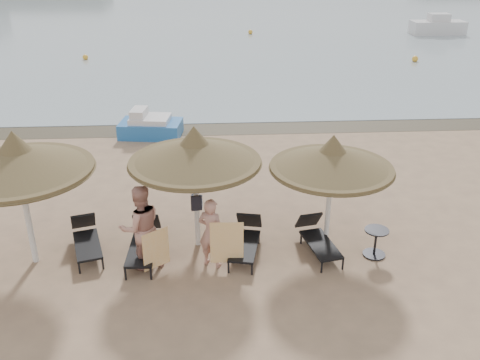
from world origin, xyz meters
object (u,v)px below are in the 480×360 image
object	(u,v)px
palapa_left	(17,160)
lounger_far_right	(317,237)
person_right	(211,228)
lounger_near_right	(246,238)
person_left	(140,221)
palapa_center	(195,152)
pedal_boat	(150,126)
side_table	(375,243)
lounger_near_left	(144,241)
lounger_far_left	(86,238)
palapa_right	(332,159)

from	to	relation	value
palapa_left	lounger_far_right	world-z (taller)	palapa_left
person_right	lounger_near_right	bearing A→B (deg)	-122.05
person_right	person_left	bearing A→B (deg)	23.64
palapa_center	pedal_boat	world-z (taller)	palapa_center
lounger_near_right	person_left	xyz separation A→B (m)	(-2.44, -0.48, 0.83)
palapa_center	lounger_far_right	world-z (taller)	palapa_center
side_table	pedal_boat	world-z (taller)	pedal_boat
lounger_far_right	side_table	distance (m)	1.40
palapa_center	person_right	bearing A→B (deg)	-70.01
lounger_near_left	person_right	world-z (taller)	person_right
palapa_left	person_right	xyz separation A→B (m)	(4.20, -0.39, -1.62)
lounger_near_left	lounger_far_left	bearing A→B (deg)	170.93
palapa_center	lounger_near_left	bearing A→B (deg)	-162.25
lounger_far_left	lounger_near_right	world-z (taller)	lounger_near_right
palapa_left	lounger_far_left	distance (m)	2.58
palapa_left	lounger_near_left	size ratio (longest dim) A/B	1.72
palapa_center	person_left	bearing A→B (deg)	-145.40
person_right	side_table	bearing A→B (deg)	-151.82
lounger_near_right	palapa_left	bearing A→B (deg)	-166.59
palapa_left	person_right	size ratio (longest dim) A/B	1.66
palapa_right	person_right	xyz separation A→B (m)	(-2.86, -0.72, -1.33)
lounger_far_right	palapa_left	bearing A→B (deg)	169.38
lounger_far_left	lounger_near_right	size ratio (longest dim) A/B	0.98
palapa_center	palapa_left	bearing A→B (deg)	-172.06
palapa_right	pedal_boat	bearing A→B (deg)	121.97
palapa_center	lounger_near_left	size ratio (longest dim) A/B	1.64
lounger_far_left	palapa_right	bearing A→B (deg)	-17.20
person_left	lounger_far_right	bearing A→B (deg)	165.39
palapa_right	lounger_far_right	distance (m)	2.02
palapa_center	person_right	size ratio (longest dim) A/B	1.58
pedal_boat	palapa_center	bearing A→B (deg)	-68.77
person_left	lounger_far_left	bearing A→B (deg)	-47.46
lounger_far_right	side_table	world-z (taller)	lounger_far_right
palapa_left	pedal_boat	size ratio (longest dim) A/B	1.35
palapa_right	lounger_near_left	bearing A→B (deg)	-177.42
palapa_left	pedal_boat	world-z (taller)	palapa_left
lounger_far_left	person_left	xyz separation A→B (m)	(1.46, -0.74, 0.84)
palapa_left	person_left	bearing A→B (deg)	-7.29
palapa_left	lounger_far_left	xyz separation A→B (m)	(1.14, 0.41, -2.27)
palapa_right	lounger_near_right	world-z (taller)	palapa_right
lounger_far_right	pedal_boat	world-z (taller)	pedal_boat
lounger_near_right	lounger_far_left	bearing A→B (deg)	-172.08
palapa_center	lounger_far_right	bearing A→B (deg)	-8.46
palapa_center	lounger_far_right	size ratio (longest dim) A/B	1.72
lounger_near_left	side_table	world-z (taller)	lounger_near_left
person_right	lounger_far_right	bearing A→B (deg)	-143.54
person_left	person_right	size ratio (longest dim) A/B	1.19
palapa_left	palapa_right	xyz separation A→B (m)	(7.07, 0.33, -0.29)
lounger_near_right	pedal_boat	bearing A→B (deg)	122.08
palapa_left	pedal_boat	xyz separation A→B (m)	(1.94, 8.55, -2.23)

